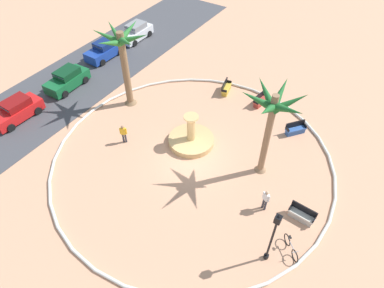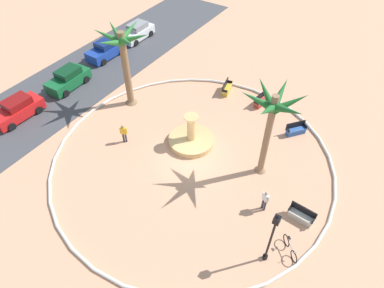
{
  "view_description": "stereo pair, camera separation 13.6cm",
  "coord_description": "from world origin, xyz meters",
  "px_view_note": "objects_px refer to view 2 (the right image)",
  "views": [
    {
      "loc": [
        -13.8,
        -8.79,
        17.74
      ],
      "look_at": [
        0.4,
        0.29,
        1.0
      ],
      "focal_mm": 31.8,
      "sensor_mm": 36.0,
      "label": 1
    },
    {
      "loc": [
        -13.72,
        -8.9,
        17.74
      ],
      "look_at": [
        0.4,
        0.29,
        1.0
      ],
      "focal_mm": 31.8,
      "sensor_mm": 36.0,
      "label": 2
    }
  ],
  "objects_px": {
    "palm_tree_by_curb": "(123,53)",
    "parked_car_leftmost": "(17,110)",
    "lamppost": "(272,235)",
    "bench_north": "(296,130)",
    "bench_east": "(261,101)",
    "fountain": "(191,139)",
    "parked_car_second": "(68,79)",
    "parked_car_third": "(106,50)",
    "person_cyclist_photo": "(124,133)",
    "palm_tree_near_fountain": "(272,114)",
    "bench_west": "(227,89)",
    "person_cyclist_helmet": "(265,200)",
    "parked_car_rightmost": "(137,32)",
    "bicycle_red_frame": "(290,248)",
    "bench_southeast": "(301,216)"
  },
  "relations": [
    {
      "from": "palm_tree_by_curb",
      "to": "parked_car_leftmost",
      "type": "xyz_separation_m",
      "value": [
        -6.33,
        6.22,
        -3.91
      ]
    },
    {
      "from": "lamppost",
      "to": "bench_north",
      "type": "bearing_deg",
      "value": 12.24
    },
    {
      "from": "palm_tree_by_curb",
      "to": "bench_east",
      "type": "xyz_separation_m",
      "value": [
        5.73,
        -9.29,
        -4.35
      ]
    },
    {
      "from": "fountain",
      "to": "bench_north",
      "type": "xyz_separation_m",
      "value": [
        5.15,
        -6.1,
        -0.0
      ]
    },
    {
      "from": "bench_east",
      "to": "parked_car_second",
      "type": "xyz_separation_m",
      "value": [
        -6.9,
        15.39,
        0.43
      ]
    },
    {
      "from": "parked_car_third",
      "to": "person_cyclist_photo",
      "type": "bearing_deg",
      "value": -130.81
    },
    {
      "from": "palm_tree_near_fountain",
      "to": "lamppost",
      "type": "xyz_separation_m",
      "value": [
        -5.77,
        -2.96,
        -2.51
      ]
    },
    {
      "from": "bench_west",
      "to": "person_cyclist_helmet",
      "type": "height_order",
      "value": "person_cyclist_helmet"
    },
    {
      "from": "lamppost",
      "to": "parked_car_leftmost",
      "type": "height_order",
      "value": "lamppost"
    },
    {
      "from": "bench_east",
      "to": "parked_car_rightmost",
      "type": "height_order",
      "value": "parked_car_rightmost"
    },
    {
      "from": "palm_tree_by_curb",
      "to": "parked_car_rightmost",
      "type": "bearing_deg",
      "value": 36.69
    },
    {
      "from": "bicycle_red_frame",
      "to": "parked_car_third",
      "type": "bearing_deg",
      "value": 66.63
    },
    {
      "from": "palm_tree_near_fountain",
      "to": "bench_west",
      "type": "relative_size",
      "value": 3.95
    },
    {
      "from": "parked_car_leftmost",
      "to": "parked_car_second",
      "type": "distance_m",
      "value": 5.16
    },
    {
      "from": "fountain",
      "to": "parked_car_second",
      "type": "relative_size",
      "value": 0.83
    },
    {
      "from": "parked_car_rightmost",
      "to": "palm_tree_near_fountain",
      "type": "bearing_deg",
      "value": -117.47
    },
    {
      "from": "lamppost",
      "to": "parked_car_second",
      "type": "relative_size",
      "value": 1.03
    },
    {
      "from": "fountain",
      "to": "person_cyclist_photo",
      "type": "relative_size",
      "value": 2.11
    },
    {
      "from": "parked_car_leftmost",
      "to": "bench_north",
      "type": "bearing_deg",
      "value": -62.07
    },
    {
      "from": "person_cyclist_photo",
      "to": "parked_car_leftmost",
      "type": "distance_m",
      "value": 9.27
    },
    {
      "from": "palm_tree_near_fountain",
      "to": "parked_car_rightmost",
      "type": "xyz_separation_m",
      "value": [
        9.88,
        19.0,
        -4.19
      ]
    },
    {
      "from": "fountain",
      "to": "bench_west",
      "type": "height_order",
      "value": "fountain"
    },
    {
      "from": "bench_east",
      "to": "person_cyclist_helmet",
      "type": "xyz_separation_m",
      "value": [
        -9.51,
        -4.54,
        0.61
      ]
    },
    {
      "from": "bench_east",
      "to": "person_cyclist_photo",
      "type": "bearing_deg",
      "value": 145.56
    },
    {
      "from": "fountain",
      "to": "parked_car_third",
      "type": "distance_m",
      "value": 14.85
    },
    {
      "from": "bench_east",
      "to": "parked_car_leftmost",
      "type": "relative_size",
      "value": 0.41
    },
    {
      "from": "person_cyclist_photo",
      "to": "parked_car_leftmost",
      "type": "xyz_separation_m",
      "value": [
        -2.46,
        8.93,
        -0.11
      ]
    },
    {
      "from": "bicycle_red_frame",
      "to": "person_cyclist_photo",
      "type": "distance_m",
      "value": 13.68
    },
    {
      "from": "bench_southeast",
      "to": "person_cyclist_helmet",
      "type": "xyz_separation_m",
      "value": [
        -0.54,
        2.2,
        0.61
      ]
    },
    {
      "from": "bench_southeast",
      "to": "parked_car_leftmost",
      "type": "relative_size",
      "value": 0.4
    },
    {
      "from": "palm_tree_near_fountain",
      "to": "bench_southeast",
      "type": "relative_size",
      "value": 4.04
    },
    {
      "from": "bench_east",
      "to": "person_cyclist_helmet",
      "type": "bearing_deg",
      "value": -154.45
    },
    {
      "from": "palm_tree_by_curb",
      "to": "person_cyclist_photo",
      "type": "distance_m",
      "value": 6.06
    },
    {
      "from": "parked_car_rightmost",
      "to": "lamppost",
      "type": "bearing_deg",
      "value": -125.48
    },
    {
      "from": "lamppost",
      "to": "bicycle_red_frame",
      "type": "xyz_separation_m",
      "value": [
        1.1,
        -0.97,
        -2.07
      ]
    },
    {
      "from": "bench_east",
      "to": "parked_car_rightmost",
      "type": "relative_size",
      "value": 0.41
    },
    {
      "from": "bench_southeast",
      "to": "parked_car_second",
      "type": "distance_m",
      "value": 22.23
    },
    {
      "from": "bicycle_red_frame",
      "to": "person_cyclist_helmet",
      "type": "bearing_deg",
      "value": 52.96
    },
    {
      "from": "bench_west",
      "to": "person_cyclist_helmet",
      "type": "distance_m",
      "value": 12.29
    },
    {
      "from": "lamppost",
      "to": "person_cyclist_photo",
      "type": "relative_size",
      "value": 2.63
    },
    {
      "from": "fountain",
      "to": "parked_car_leftmost",
      "type": "relative_size",
      "value": 0.83
    },
    {
      "from": "parked_car_second",
      "to": "palm_tree_near_fountain",
      "type": "bearing_deg",
      "value": -89.28
    },
    {
      "from": "bench_east",
      "to": "lamppost",
      "type": "distance_m",
      "value": 13.97
    },
    {
      "from": "bench_north",
      "to": "parked_car_leftmost",
      "type": "relative_size",
      "value": 0.39
    },
    {
      "from": "fountain",
      "to": "bench_southeast",
      "type": "distance_m",
      "value": 9.34
    },
    {
      "from": "bench_west",
      "to": "parked_car_rightmost",
      "type": "height_order",
      "value": "parked_car_rightmost"
    },
    {
      "from": "palm_tree_by_curb",
      "to": "bench_west",
      "type": "xyz_separation_m",
      "value": [
        5.7,
        -6.04,
        -4.35
      ]
    },
    {
      "from": "parked_car_leftmost",
      "to": "parked_car_second",
      "type": "xyz_separation_m",
      "value": [
        5.16,
        -0.13,
        0.0
      ]
    },
    {
      "from": "fountain",
      "to": "bicycle_red_frame",
      "type": "xyz_separation_m",
      "value": [
        -4.32,
        -9.36,
        0.04
      ]
    },
    {
      "from": "bench_north",
      "to": "parked_car_leftmost",
      "type": "bearing_deg",
      "value": 117.93
    }
  ]
}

